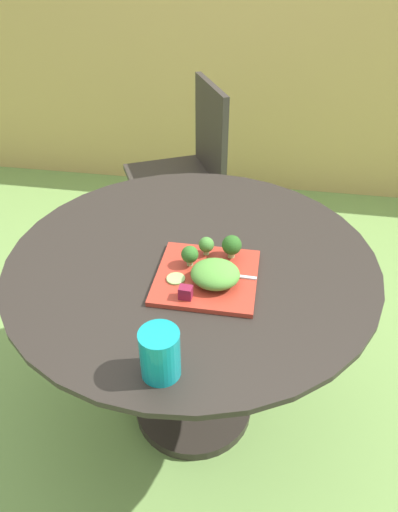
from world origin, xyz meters
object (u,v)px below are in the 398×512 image
Objects in this scene: patio_chair at (190,161)px; drinking_glass at (160,356)px; salad_plate at (207,277)px; fork at (223,274)px.

patio_chair reaches higher than drinking_glass.
patio_chair is at bearing 102.77° from salad_plate.
salad_plate is (0.27, -1.17, 0.21)m from patio_chair.
patio_chair is at bearing 98.14° from drinking_glass.
fork is (0.09, 0.35, -0.04)m from drinking_glass.
patio_chair reaches higher than fork.
drinking_glass is (-0.05, -0.34, 0.05)m from salad_plate.
drinking_glass is 0.78× the size of fork.
patio_chair is at bearing 104.92° from fork.
salad_plate is 1.80× the size of fork.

